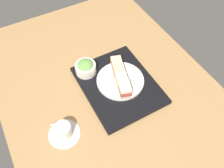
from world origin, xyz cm
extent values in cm
cube|color=tan|center=(0.00, 0.00, -1.50)|extent=(140.00, 100.00, 3.00)
cube|color=black|center=(-2.13, -5.44, 1.05)|extent=(41.35, 33.39, 2.10)
cylinder|color=white|center=(-1.31, -6.93, 2.79)|extent=(23.06, 23.06, 1.38)
cube|color=#EFE5C1|center=(-9.19, -4.54, 4.37)|extent=(7.55, 6.76, 1.77)
cube|color=#B74C42|center=(-9.19, -4.54, 6.56)|extent=(7.80, 6.84, 2.62)
cube|color=#EFE5C1|center=(-9.19, -4.54, 8.75)|extent=(7.55, 6.76, 1.77)
cube|color=#EFE5C1|center=(-3.94, -6.13, 4.15)|extent=(7.55, 6.76, 1.34)
cube|color=gold|center=(-3.94, -6.13, 6.02)|extent=(8.03, 7.08, 2.39)
cube|color=#EFE5C1|center=(-3.94, -6.13, 7.88)|extent=(7.55, 6.76, 1.34)
cube|color=beige|center=(1.32, -7.73, 4.15)|extent=(7.55, 6.76, 1.34)
cube|color=#CC6B4C|center=(1.32, -7.73, 5.96)|extent=(7.85, 7.11, 2.28)
cube|color=beige|center=(1.32, -7.73, 7.77)|extent=(7.55, 6.76, 1.34)
cube|color=beige|center=(6.57, -9.32, 4.27)|extent=(7.55, 6.76, 1.57)
cube|color=#CC6B4C|center=(6.57, -9.32, 5.99)|extent=(7.90, 7.02, 1.87)
cube|color=beige|center=(6.57, -9.32, 7.72)|extent=(7.55, 6.76, 1.57)
cylinder|color=silver|center=(12.35, 5.06, 4.61)|extent=(10.39, 10.39, 5.01)
ellipsoid|color=#6BA84C|center=(12.35, 5.06, 7.11)|extent=(7.84, 7.84, 4.31)
cylinder|color=silver|center=(-13.01, 27.39, 0.40)|extent=(13.72, 13.72, 0.80)
cylinder|color=silver|center=(-13.01, 27.39, 3.66)|extent=(7.12, 7.12, 5.73)
cylinder|color=black|center=(-13.01, 27.39, 6.13)|extent=(6.55, 6.55, 0.40)
torus|color=silver|center=(-9.75, 29.98, 3.66)|extent=(3.64, 3.12, 4.01)
camera|label=1|loc=(-60.48, 30.31, 93.65)|focal=37.76mm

